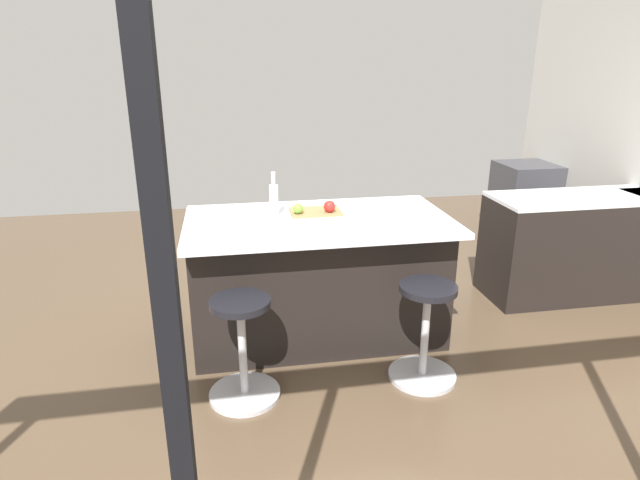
{
  "coord_description": "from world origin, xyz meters",
  "views": [
    {
      "loc": [
        0.76,
        3.48,
        2.0
      ],
      "look_at": [
        0.15,
        0.08,
        0.79
      ],
      "focal_mm": 29.66,
      "sensor_mm": 36.0,
      "label": 1
    }
  ],
  "objects_px": {
    "stool_by_window": "(425,335)",
    "apple_green": "(298,209)",
    "stool_middle": "(243,352)",
    "cutting_board": "(315,212)",
    "apple_red": "(329,206)",
    "oven_range": "(524,201)",
    "kitchen_island": "(318,277)",
    "water_bottle": "(274,199)"
  },
  "relations": [
    {
      "from": "stool_by_window",
      "to": "apple_green",
      "type": "distance_m",
      "value": 1.21
    },
    {
      "from": "stool_middle",
      "to": "cutting_board",
      "type": "xyz_separation_m",
      "value": [
        -0.58,
        -0.77,
        0.63
      ]
    },
    {
      "from": "apple_red",
      "to": "oven_range",
      "type": "bearing_deg",
      "value": -145.36
    },
    {
      "from": "kitchen_island",
      "to": "apple_green",
      "type": "relative_size",
      "value": 24.99
    },
    {
      "from": "kitchen_island",
      "to": "stool_middle",
      "type": "relative_size",
      "value": 2.79
    },
    {
      "from": "kitchen_island",
      "to": "apple_green",
      "type": "height_order",
      "value": "apple_green"
    },
    {
      "from": "apple_green",
      "to": "water_bottle",
      "type": "xyz_separation_m",
      "value": [
        0.16,
        -0.05,
        0.07
      ]
    },
    {
      "from": "oven_range",
      "to": "water_bottle",
      "type": "bearing_deg",
      "value": 30.38
    },
    {
      "from": "kitchen_island",
      "to": "oven_range",
      "type": "bearing_deg",
      "value": -145.78
    },
    {
      "from": "oven_range",
      "to": "stool_middle",
      "type": "relative_size",
      "value": 1.31
    },
    {
      "from": "oven_range",
      "to": "stool_by_window",
      "type": "height_order",
      "value": "oven_range"
    },
    {
      "from": "oven_range",
      "to": "stool_by_window",
      "type": "xyz_separation_m",
      "value": [
        2.14,
        2.53,
        -0.12
      ]
    },
    {
      "from": "cutting_board",
      "to": "water_bottle",
      "type": "distance_m",
      "value": 0.32
    },
    {
      "from": "apple_green",
      "to": "stool_by_window",
      "type": "bearing_deg",
      "value": 134.96
    },
    {
      "from": "apple_red",
      "to": "water_bottle",
      "type": "height_order",
      "value": "water_bottle"
    },
    {
      "from": "apple_green",
      "to": "apple_red",
      "type": "distance_m",
      "value": 0.23
    },
    {
      "from": "stool_middle",
      "to": "apple_green",
      "type": "height_order",
      "value": "apple_green"
    },
    {
      "from": "apple_red",
      "to": "water_bottle",
      "type": "distance_m",
      "value": 0.39
    },
    {
      "from": "oven_range",
      "to": "apple_red",
      "type": "distance_m",
      "value": 3.24
    },
    {
      "from": "stool_by_window",
      "to": "stool_middle",
      "type": "relative_size",
      "value": 1.0
    },
    {
      "from": "kitchen_island",
      "to": "apple_green",
      "type": "xyz_separation_m",
      "value": [
        0.13,
        -0.03,
        0.52
      ]
    },
    {
      "from": "apple_green",
      "to": "water_bottle",
      "type": "height_order",
      "value": "water_bottle"
    },
    {
      "from": "stool_middle",
      "to": "apple_green",
      "type": "relative_size",
      "value": 8.96
    },
    {
      "from": "stool_by_window",
      "to": "cutting_board",
      "type": "relative_size",
      "value": 1.83
    },
    {
      "from": "cutting_board",
      "to": "water_bottle",
      "type": "bearing_deg",
      "value": 2.45
    },
    {
      "from": "oven_range",
      "to": "apple_green",
      "type": "height_order",
      "value": "apple_green"
    },
    {
      "from": "stool_middle",
      "to": "oven_range",
      "type": "bearing_deg",
      "value": -142.5
    },
    {
      "from": "oven_range",
      "to": "apple_green",
      "type": "relative_size",
      "value": 11.7
    },
    {
      "from": "cutting_board",
      "to": "apple_green",
      "type": "distance_m",
      "value": 0.16
    },
    {
      "from": "water_bottle",
      "to": "apple_red",
      "type": "bearing_deg",
      "value": 172.97
    },
    {
      "from": "kitchen_island",
      "to": "apple_green",
      "type": "distance_m",
      "value": 0.53
    },
    {
      "from": "apple_green",
      "to": "water_bottle",
      "type": "distance_m",
      "value": 0.18
    },
    {
      "from": "apple_green",
      "to": "stool_middle",
      "type": "bearing_deg",
      "value": 58.06
    },
    {
      "from": "cutting_board",
      "to": "water_bottle",
      "type": "height_order",
      "value": "water_bottle"
    },
    {
      "from": "stool_by_window",
      "to": "water_bottle",
      "type": "distance_m",
      "value": 1.38
    },
    {
      "from": "oven_range",
      "to": "stool_by_window",
      "type": "relative_size",
      "value": 1.31
    },
    {
      "from": "kitchen_island",
      "to": "water_bottle",
      "type": "relative_size",
      "value": 5.88
    },
    {
      "from": "stool_middle",
      "to": "water_bottle",
      "type": "relative_size",
      "value": 2.11
    },
    {
      "from": "kitchen_island",
      "to": "apple_red",
      "type": "xyz_separation_m",
      "value": [
        -0.09,
        -0.03,
        0.52
      ]
    },
    {
      "from": "stool_by_window",
      "to": "kitchen_island",
      "type": "bearing_deg",
      "value": -49.66
    },
    {
      "from": "apple_green",
      "to": "oven_range",
      "type": "bearing_deg",
      "value": -147.5
    },
    {
      "from": "oven_range",
      "to": "apple_green",
      "type": "distance_m",
      "value": 3.42
    }
  ]
}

